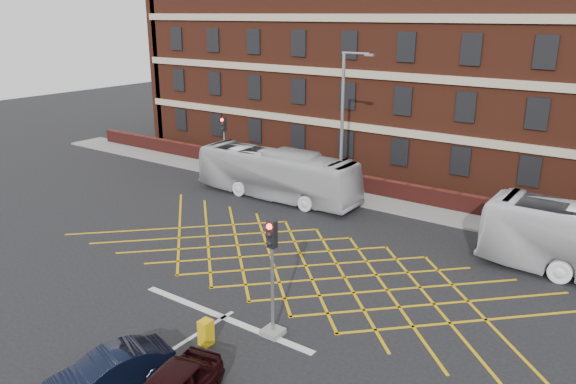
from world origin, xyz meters
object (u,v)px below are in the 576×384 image
Objects in this scene: car_navy at (110,372)px; direction_signs at (233,154)px; traffic_light_near at (272,289)px; traffic_light_far at (225,154)px; utility_cabinet at (206,332)px; street_lamp at (342,158)px; bus_left at (277,174)px.

direction_signs reaches higher than car_navy.
traffic_light_near is 1.00× the size of traffic_light_far.
utility_cabinet is (0.64, 3.44, -0.17)m from car_navy.
street_lamp is 4.02× the size of direction_signs.
traffic_light_far reaches higher than utility_cabinet.
traffic_light_near is at bearing -43.59° from traffic_light_far.
car_navy is 0.43× the size of street_lamp.
direction_signs is at bearing 113.34° from traffic_light_far.
direction_signs is at bearing 134.52° from traffic_light_near.
bus_left is 1.21× the size of street_lamp.
bus_left is at bearing -11.75° from traffic_light_far.
traffic_light_far is 1.94× the size of direction_signs.
traffic_light_near is 13.81m from street_lamp.
direction_signs is (-5.84, 2.71, -0.11)m from bus_left.
traffic_light_far is (-14.20, 13.52, 0.00)m from traffic_light_near.
traffic_light_near is at bearing 82.71° from car_navy.
direction_signs is at bearing 167.34° from street_lamp.
direction_signs is (-14.90, 15.16, -0.39)m from traffic_light_near.
traffic_light_far is (-12.06, 18.75, 1.14)m from car_navy.
car_navy is 3.50m from utility_cabinet.
street_lamp is (-4.80, 12.89, 1.27)m from traffic_light_near.
car_navy is 0.88× the size of traffic_light_near.
street_lamp is at bearing 102.69° from utility_cabinet.
traffic_light_far is at bearing 136.41° from traffic_light_near.
utility_cabinet is (12.70, -15.31, -1.31)m from traffic_light_far.
traffic_light_far is 0.48× the size of street_lamp.
car_navy is 22.32m from traffic_light_far.
utility_cabinet is at bearing -152.28° from bus_left.
car_navy is at bearing -112.21° from traffic_light_near.
street_lamp reaches higher than utility_cabinet.
traffic_light_near is 19.60m from traffic_light_far.
street_lamp is at bearing -3.83° from traffic_light_far.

